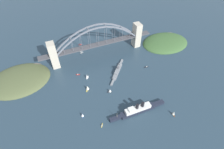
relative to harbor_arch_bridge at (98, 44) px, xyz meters
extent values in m
plane|color=#283D4C|center=(0.00, 0.00, -31.44)|extent=(1400.00, 1400.00, 0.00)
cube|color=beige|center=(-99.21, 0.00, -1.69)|extent=(15.62, 19.90, 59.51)
cube|color=beige|center=(99.21, 0.00, -1.69)|extent=(15.62, 19.90, 59.51)
cube|color=#47474C|center=(0.00, 0.00, -1.46)|extent=(182.80, 14.98, 2.40)
cube|color=#47474C|center=(-119.02, 0.00, -1.46)|extent=(24.00, 14.98, 2.40)
cube|color=#47474C|center=(119.02, 0.00, -1.46)|extent=(24.00, 14.98, 2.40)
cube|color=slate|center=(-85.77, -6.74, 6.71)|extent=(21.14, 1.80, 18.77)
cube|color=slate|center=(-66.71, -6.74, 21.24)|extent=(20.84, 1.80, 15.37)
cube|color=slate|center=(-47.65, -6.74, 32.13)|extent=(20.44, 1.80, 11.97)
cube|color=slate|center=(-28.59, -6.74, 39.40)|extent=(19.94, 1.80, 8.52)
cube|color=slate|center=(-9.53, -6.74, 43.03)|extent=(19.36, 1.80, 5.00)
cube|color=slate|center=(9.53, -6.74, 43.03)|extent=(19.36, 1.80, 5.00)
cube|color=slate|center=(28.59, -6.74, 39.40)|extent=(19.94, 1.80, 8.52)
cube|color=slate|center=(47.65, -6.74, 32.13)|extent=(20.44, 1.80, 11.97)
cube|color=slate|center=(66.71, -6.74, 21.24)|extent=(20.84, 1.80, 15.37)
cube|color=slate|center=(85.77, -6.74, 6.71)|extent=(21.14, 1.80, 18.77)
cube|color=slate|center=(-85.77, 6.74, 6.71)|extent=(21.14, 1.80, 18.77)
cube|color=slate|center=(-66.71, 6.74, 21.24)|extent=(20.84, 1.80, 15.37)
cube|color=slate|center=(-47.65, 6.74, 32.13)|extent=(20.44, 1.80, 11.97)
cube|color=slate|center=(-28.59, 6.74, 39.40)|extent=(19.94, 1.80, 8.52)
cube|color=slate|center=(-9.53, 6.74, 43.03)|extent=(19.36, 1.80, 5.00)
cube|color=slate|center=(9.53, 6.74, 43.03)|extent=(19.36, 1.80, 5.00)
cube|color=slate|center=(28.59, 6.74, 39.40)|extent=(19.94, 1.80, 8.52)
cube|color=slate|center=(47.65, 6.74, 32.13)|extent=(20.44, 1.80, 11.97)
cube|color=slate|center=(66.71, 6.74, 21.24)|extent=(20.84, 1.80, 15.37)
cube|color=slate|center=(85.77, 6.74, 6.71)|extent=(21.14, 1.80, 18.77)
cube|color=slate|center=(-95.31, 0.00, -1.46)|extent=(1.40, 13.48, 1.40)
cube|color=slate|center=(-57.18, 0.00, 27.59)|extent=(1.40, 13.48, 1.40)
cube|color=slate|center=(-19.06, 0.00, 42.12)|extent=(1.40, 13.48, 1.40)
cube|color=slate|center=(19.06, 0.00, 42.12)|extent=(1.40, 13.48, 1.40)
cube|color=slate|center=(57.18, 0.00, 27.59)|extent=(1.40, 13.48, 1.40)
cube|color=slate|center=(95.31, 0.00, -1.46)|extent=(1.40, 13.48, 1.40)
cylinder|color=slate|center=(-76.24, -6.74, 7.31)|extent=(0.56, 0.56, 15.14)
cylinder|color=slate|center=(-76.24, 6.74, 7.31)|extent=(0.56, 0.56, 15.14)
cylinder|color=slate|center=(-57.18, -6.74, 13.67)|extent=(0.56, 0.56, 27.85)
cylinder|color=slate|center=(-57.18, 6.74, 13.67)|extent=(0.56, 0.56, 27.85)
cylinder|color=slate|center=(-38.12, -6.74, 18.21)|extent=(0.56, 0.56, 36.93)
cylinder|color=slate|center=(-38.12, 6.74, 18.21)|extent=(0.56, 0.56, 36.93)
cylinder|color=slate|center=(-19.06, -6.74, 20.93)|extent=(0.56, 0.56, 42.38)
cylinder|color=slate|center=(-19.06, 6.74, 20.93)|extent=(0.56, 0.56, 42.38)
cylinder|color=slate|center=(0.00, -6.74, 21.84)|extent=(0.56, 0.56, 44.20)
cylinder|color=slate|center=(0.00, 6.74, 21.84)|extent=(0.56, 0.56, 44.20)
cylinder|color=slate|center=(19.06, -6.74, 20.93)|extent=(0.56, 0.56, 42.38)
cylinder|color=slate|center=(19.06, 6.74, 20.93)|extent=(0.56, 0.56, 42.38)
cylinder|color=slate|center=(38.12, -6.74, 18.21)|extent=(0.56, 0.56, 36.93)
cylinder|color=slate|center=(38.12, 6.74, 18.21)|extent=(0.56, 0.56, 36.93)
cylinder|color=slate|center=(57.18, -6.74, 13.67)|extent=(0.56, 0.56, 27.85)
cylinder|color=slate|center=(57.18, 6.74, 13.67)|extent=(0.56, 0.56, 27.85)
cylinder|color=slate|center=(76.24, -6.74, 7.31)|extent=(0.56, 0.56, 15.14)
cylinder|color=slate|center=(76.24, 6.74, 7.31)|extent=(0.56, 0.56, 15.14)
ellipsoid|color=#3D6033|center=(-173.99, 21.31, -31.44)|extent=(121.18, 90.31, 22.03)
ellipsoid|color=#756B5B|center=(-201.26, -3.52, -31.44)|extent=(42.41, 27.09, 12.12)
ellipsoid|color=#515B38|center=(176.46, 14.16, -31.44)|extent=(122.22, 99.48, 22.18)
ellipsoid|color=#756B5B|center=(148.96, -13.20, -31.44)|extent=(42.78, 29.84, 12.20)
cube|color=#1E2333|center=(-7.86, 174.29, -28.68)|extent=(62.27, 13.15, 5.53)
cube|color=#1E2333|center=(33.46, 173.25, -28.68)|extent=(20.82, 6.90, 5.53)
cube|color=#1E2333|center=(-49.19, 175.34, -28.68)|extent=(20.85, 8.17, 5.53)
cube|color=white|center=(-7.86, 174.29, -22.61)|extent=(46.74, 11.02, 6.61)
cube|color=white|center=(4.92, 173.97, -17.70)|extent=(10.45, 8.95, 3.20)
cylinder|color=black|center=(-5.54, 174.24, -14.90)|extent=(5.22, 5.22, 8.81)
cylinder|color=black|center=(-16.00, 174.50, -14.90)|extent=(5.22, 5.22, 8.81)
cylinder|color=tan|center=(30.88, 173.32, -20.91)|extent=(0.50, 0.50, 10.00)
cube|color=gray|center=(-16.02, 71.07, -29.78)|extent=(38.58, 42.50, 3.32)
cube|color=gray|center=(5.55, 95.79, -29.78)|extent=(13.59, 14.80, 3.32)
cube|color=gray|center=(-37.60, 46.36, -29.78)|extent=(14.15, 15.29, 3.32)
cube|color=gray|center=(-16.02, 71.07, -26.15)|extent=(21.16, 22.88, 3.95)
cylinder|color=gray|center=(-1.19, 88.07, -27.02)|extent=(5.78, 5.78, 2.20)
cylinder|color=gray|center=(-30.86, 54.08, -27.02)|extent=(5.78, 5.78, 2.20)
cylinder|color=gray|center=(-16.02, 71.07, -19.17)|extent=(0.60, 0.60, 10.00)
cylinder|color=#4C4C51|center=(-19.26, 67.37, -21.97)|extent=(4.54, 4.54, 4.40)
cylinder|color=#B7B7B2|center=(36.61, -23.27, -30.99)|extent=(4.85, 5.19, 0.90)
cylinder|color=#B7B7B2|center=(34.42, -21.27, -30.99)|extent=(4.85, 5.19, 0.90)
cylinder|color=navy|center=(36.61, -23.27, -29.88)|extent=(0.14, 0.14, 1.34)
cylinder|color=navy|center=(34.42, -21.27, -29.88)|extent=(0.14, 0.14, 1.34)
ellipsoid|color=beige|center=(35.52, -22.27, -28.50)|extent=(6.16, 6.55, 1.41)
cylinder|color=navy|center=(33.22, -24.79, -28.50)|extent=(1.53, 1.49, 1.34)
cube|color=beige|center=(34.88, -22.97, -27.90)|extent=(8.07, 7.59, 0.20)
cube|color=beige|center=(37.77, -19.81, -28.36)|extent=(3.37, 3.22, 0.12)
cube|color=navy|center=(37.77, -19.81, -27.05)|extent=(0.83, 0.89, 1.50)
cylinder|color=#B7B7B2|center=(27.54, -53.67, -30.99)|extent=(1.36, 5.86, 0.90)
cylinder|color=#B7B7B2|center=(31.14, -53.95, -30.99)|extent=(1.36, 5.86, 0.90)
cylinder|color=maroon|center=(27.54, -53.67, -29.94)|extent=(0.14, 0.14, 1.20)
cylinder|color=maroon|center=(31.14, -53.95, -29.94)|extent=(0.14, 0.14, 1.20)
ellipsoid|color=#B21E19|center=(29.34, -53.81, -28.62)|extent=(1.97, 6.68, 1.46)
cylinder|color=maroon|center=(29.57, -50.86, -28.62)|extent=(1.45, 0.91, 1.39)
cube|color=#B21E19|center=(29.40, -52.99, -28.00)|extent=(9.57, 2.44, 0.20)
cube|color=#B21E19|center=(29.11, -56.70, -28.47)|extent=(3.67, 1.38, 0.12)
cube|color=maroon|center=(29.11, -56.70, -27.14)|extent=(0.21, 1.11, 1.50)
cube|color=gold|center=(57.21, 93.54, -30.99)|extent=(6.66, 7.16, 0.91)
cube|color=gold|center=(59.97, 96.96, -30.99)|extent=(2.52, 2.62, 0.91)
cube|color=gold|center=(54.44, 90.13, -30.99)|extent=(2.74, 2.81, 0.91)
cylinder|color=tan|center=(57.55, 93.97, -25.33)|extent=(0.16, 0.16, 10.41)
cone|color=silver|center=(56.34, 92.47, -25.85)|extent=(8.50, 8.50, 8.33)
cube|color=black|center=(-81.35, 81.99, -30.86)|extent=(6.07, 2.33, 1.16)
cube|color=black|center=(-77.41, 81.62, -30.86)|extent=(2.06, 1.16, 1.16)
cube|color=black|center=(-85.28, 82.35, -30.86)|extent=(2.08, 1.36, 1.16)
cube|color=beige|center=(-82.08, 82.05, -29.80)|extent=(3.08, 1.70, 0.97)
cube|color=brown|center=(-60.83, 204.79, -31.03)|extent=(2.11, 5.02, 0.82)
cube|color=brown|center=(-60.62, 208.06, -31.03)|extent=(0.92, 1.68, 0.82)
cube|color=brown|center=(-61.03, 201.52, -31.03)|extent=(1.08, 1.70, 0.82)
cylinder|color=tan|center=(-60.80, 205.20, -26.19)|extent=(0.16, 0.16, 8.86)
cone|color=silver|center=(-60.89, 203.77, -26.64)|extent=(4.77, 4.77, 7.09)
cube|color=#B2231E|center=(62.78, 45.68, -30.80)|extent=(5.04, 3.10, 1.28)
cube|color=#B2231E|center=(59.78, 46.70, -30.80)|extent=(1.80, 1.37, 1.28)
cube|color=#B2231E|center=(65.79, 44.66, -30.80)|extent=(1.85, 1.54, 1.28)
cube|color=beige|center=(63.34, 45.49, -29.69)|extent=(2.68, 2.02, 0.95)
cube|color=#234C8C|center=(82.35, 145.01, -30.99)|extent=(2.11, 5.28, 0.90)
cube|color=#234C8C|center=(82.30, 141.51, -30.99)|extent=(0.94, 1.76, 0.90)
cube|color=#234C8C|center=(82.40, 148.51, -30.99)|extent=(1.13, 1.76, 0.90)
cylinder|color=tan|center=(82.35, 144.57, -26.89)|extent=(0.16, 0.16, 7.31)
cone|color=white|center=(82.37, 146.10, -27.25)|extent=(4.88, 4.88, 5.85)
cube|color=gold|center=(58.33, 175.18, -30.91)|extent=(4.13, 4.88, 1.06)
cube|color=gold|center=(56.56, 172.61, -30.91)|extent=(1.69, 1.85, 1.06)
cube|color=gold|center=(60.10, 177.76, -30.91)|extent=(1.86, 1.96, 1.06)
cube|color=beige|center=(58.66, 175.67, -29.79)|extent=(2.51, 2.74, 1.18)
cube|color=silver|center=(47.21, 61.57, -30.98)|extent=(5.83, 6.45, 0.93)
cube|color=silver|center=(44.65, 58.31, -30.98)|extent=(2.17, 2.33, 0.93)
cube|color=silver|center=(49.78, 64.84, -30.98)|extent=(2.35, 2.47, 0.93)
cylinder|color=tan|center=(46.89, 61.16, -25.67)|extent=(0.16, 0.16, 9.69)
cone|color=white|center=(48.01, 62.59, -26.15)|extent=(8.01, 8.01, 7.75)
cube|color=black|center=(20.22, 114.83, -30.94)|extent=(5.98, 3.37, 1.01)
cube|color=black|center=(23.88, 113.95, -30.94)|extent=(2.05, 1.36, 1.01)
cube|color=black|center=(16.56, 115.72, -30.94)|extent=(2.10, 1.54, 1.01)
cylinder|color=tan|center=(20.67, 114.72, -26.66)|extent=(0.16, 0.16, 7.55)
cone|color=white|center=(19.07, 115.11, -27.04)|extent=(6.25, 6.25, 6.04)
camera|label=1|loc=(99.76, 313.00, 228.79)|focal=28.09mm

